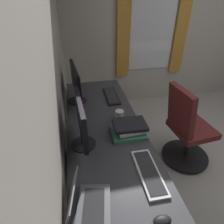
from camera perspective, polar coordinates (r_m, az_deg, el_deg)
name	(u,v)px	position (r m, az deg, el deg)	size (l,w,h in m)	color
wall_back	(43,89)	(1.24, -19.69, 6.47)	(4.59, 0.10, 2.60)	beige
wall_right	(189,24)	(3.74, 21.69, 22.92)	(0.10, 4.77, 2.60)	beige
window_panel	(152,32)	(3.41, 11.78, 22.27)	(0.02, 0.73, 1.22)	white
curtain_near	(181,31)	(3.59, 19.71, 21.68)	(0.05, 0.20, 1.38)	gold
curtain_far	(123,33)	(3.23, 3.33, 22.27)	(0.05, 0.20, 1.38)	gold
desk	(107,139)	(1.75, -1.62, -7.95)	(2.27, 0.69, 0.73)	#38383D
drawer_pedestal	(108,179)	(1.86, -1.26, -19.29)	(0.40, 0.51, 0.69)	#38383D
monitor_primary	(82,121)	(1.47, -9.00, -2.64)	(0.48, 0.20, 0.42)	black
monitor_secondary	(76,82)	(2.12, -10.67, 8.72)	(0.56, 0.20, 0.40)	black
laptop_leftmost	(85,203)	(1.23, -8.02, -25.20)	(0.34, 0.30, 0.19)	#595B60
keyboard_main	(111,96)	(2.28, -0.19, 4.80)	(0.42, 0.14, 0.02)	black
keyboard_spare	(149,172)	(1.42, 10.81, -17.08)	(0.42, 0.15, 0.02)	silver
mouse_main	(162,221)	(1.23, 14.65, -28.68)	(0.06, 0.10, 0.03)	black
book_stack_near	(129,129)	(1.68, 5.11, -5.05)	(0.24, 0.30, 0.11)	#3D8456
coffee_mug	(119,115)	(1.85, 2.18, -1.04)	(0.12, 0.08, 0.11)	silver
office_chair	(186,130)	(2.35, 21.15, -5.05)	(0.56, 0.57, 0.97)	maroon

